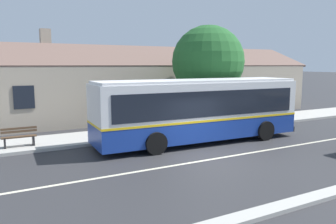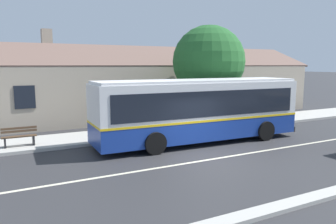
{
  "view_description": "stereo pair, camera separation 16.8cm",
  "coord_description": "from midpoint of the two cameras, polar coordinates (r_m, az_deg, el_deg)",
  "views": [
    {
      "loc": [
        -7.9,
        -10.68,
        3.88
      ],
      "look_at": [
        0.18,
        4.35,
        1.41
      ],
      "focal_mm": 35.0,
      "sensor_mm": 36.0,
      "label": 1
    },
    {
      "loc": [
        -7.75,
        -10.76,
        3.88
      ],
      "look_at": [
        0.18,
        4.35,
        1.41
      ],
      "focal_mm": 35.0,
      "sensor_mm": 36.0,
      "label": 2
    }
  ],
  "objects": [
    {
      "name": "curb_near",
      "position": [
        10.56,
        23.88,
        -13.69
      ],
      "size": [
        60.0,
        0.5,
        0.12
      ],
      "primitive_type": "cube",
      "color": "#ADAAA3",
      "rests_on": "ground"
    },
    {
      "name": "sidewalk_far",
      "position": [
        18.85,
        -2.58,
        -3.4
      ],
      "size": [
        60.0,
        3.0,
        0.15
      ],
      "primitive_type": "cube",
      "color": "#ADAAA3",
      "rests_on": "ground"
    },
    {
      "name": "transit_bus",
      "position": [
        16.47,
        5.67,
        0.57
      ],
      "size": [
        10.76,
        3.03,
        3.15
      ],
      "color": "navy",
      "rests_on": "ground"
    },
    {
      "name": "community_building",
      "position": [
        26.39,
        -3.53,
        4.15
      ],
      "size": [
        27.26,
        8.25,
        6.37
      ],
      "color": "tan",
      "rests_on": "ground"
    },
    {
      "name": "street_tree_primary",
      "position": [
        21.19,
        7.32,
        8.67
      ],
      "size": [
        4.58,
        4.58,
        6.36
      ],
      "color": "#4C3828",
      "rests_on": "ground"
    },
    {
      "name": "bench_by_building",
      "position": [
        16.51,
        -24.21,
        -4.09
      ],
      "size": [
        1.5,
        0.51,
        0.94
      ],
      "color": "brown",
      "rests_on": "sidewalk_far"
    },
    {
      "name": "lane_divider_stripe",
      "position": [
        13.83,
        8.16,
        -8.11
      ],
      "size": [
        60.0,
        0.16,
        0.01
      ],
      "primitive_type": "cube",
      "color": "beige",
      "rests_on": "ground"
    },
    {
      "name": "ground_plane",
      "position": [
        13.83,
        8.16,
        -8.13
      ],
      "size": [
        300.0,
        300.0,
        0.0
      ],
      "primitive_type": "plane",
      "color": "#2D2D30"
    }
  ]
}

